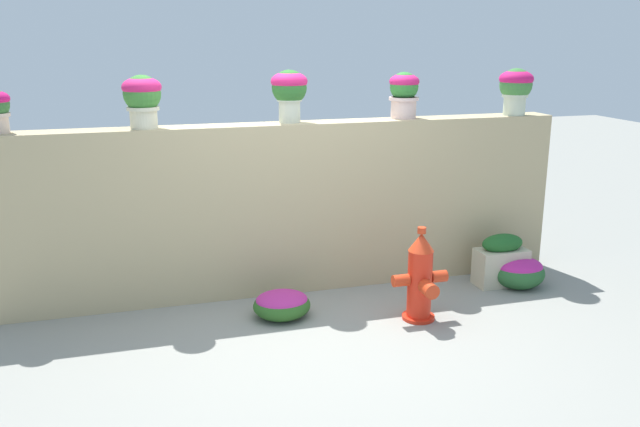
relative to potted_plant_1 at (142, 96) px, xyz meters
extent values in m
plane|color=gray|center=(1.20, -1.04, -1.82)|extent=(24.00, 24.00, 0.00)
cube|color=tan|center=(1.20, 0.01, -1.04)|extent=(5.25, 0.31, 1.55)
cylinder|color=beige|center=(0.00, 0.00, -0.18)|extent=(0.22, 0.22, 0.18)
cylinder|color=beige|center=(0.00, 0.00, -0.10)|extent=(0.26, 0.26, 0.03)
sphere|color=#387A30|center=(0.00, 0.00, 0.02)|extent=(0.31, 0.31, 0.31)
ellipsoid|color=#CE2062|center=(0.00, 0.00, 0.07)|extent=(0.32, 0.32, 0.17)
cylinder|color=beige|center=(1.25, 0.04, -0.16)|extent=(0.19, 0.19, 0.22)
cylinder|color=beige|center=(1.25, 0.04, -0.06)|extent=(0.22, 0.22, 0.03)
sphere|color=#2A6328|center=(1.25, 0.04, 0.04)|extent=(0.31, 0.31, 0.31)
ellipsoid|color=#CC1E60|center=(1.25, 0.04, 0.09)|extent=(0.32, 0.32, 0.17)
cylinder|color=beige|center=(2.35, 0.05, -0.17)|extent=(0.23, 0.23, 0.20)
cylinder|color=beige|center=(2.35, 0.05, -0.09)|extent=(0.28, 0.28, 0.03)
sphere|color=#2D732E|center=(2.35, 0.05, 0.02)|extent=(0.26, 0.26, 0.26)
ellipsoid|color=#C01E5F|center=(2.35, 0.05, 0.07)|extent=(0.28, 0.28, 0.15)
cylinder|color=beige|center=(3.47, -0.02, -0.17)|extent=(0.21, 0.21, 0.20)
cylinder|color=beige|center=(3.47, -0.02, -0.08)|extent=(0.25, 0.25, 0.03)
sphere|color=#3B7939|center=(3.47, -0.02, 0.02)|extent=(0.31, 0.31, 0.31)
ellipsoid|color=#C71961|center=(3.47, -0.02, 0.08)|extent=(0.33, 0.33, 0.17)
cylinder|color=red|center=(2.10, -0.98, -1.81)|extent=(0.27, 0.27, 0.03)
cylinder|color=red|center=(2.10, -0.98, -1.52)|extent=(0.20, 0.20, 0.60)
cone|color=red|center=(2.10, -0.98, -1.15)|extent=(0.21, 0.21, 0.15)
cylinder|color=red|center=(2.10, -0.98, -1.05)|extent=(0.07, 0.07, 0.05)
cylinder|color=red|center=(1.93, -0.98, -1.46)|extent=(0.14, 0.10, 0.10)
cylinder|color=red|center=(2.27, -0.98, -1.46)|extent=(0.14, 0.10, 0.10)
cylinder|color=red|center=(2.10, -1.15, -1.49)|extent=(0.12, 0.15, 0.12)
ellipsoid|color=#2A5820|center=(1.01, -0.63, -1.72)|extent=(0.49, 0.44, 0.23)
ellipsoid|color=#AC2A80|center=(1.01, -0.63, -1.67)|extent=(0.44, 0.39, 0.13)
ellipsoid|color=#26582C|center=(3.32, -0.56, -1.69)|extent=(0.49, 0.44, 0.29)
ellipsoid|color=#AC2483|center=(3.32, -0.56, -1.62)|extent=(0.44, 0.39, 0.16)
cube|color=#B4AD93|center=(3.18, -0.46, -1.65)|extent=(0.48, 0.25, 0.35)
ellipsoid|color=#1C5221|center=(3.18, -0.46, -1.41)|extent=(0.41, 0.22, 0.18)
camera|label=1|loc=(-0.13, -5.70, 0.49)|focal=37.29mm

